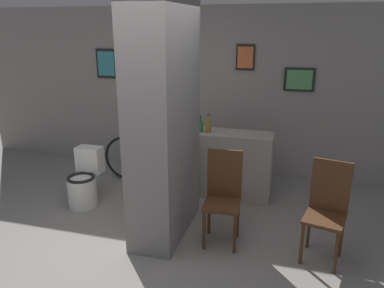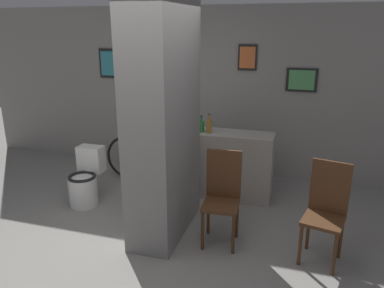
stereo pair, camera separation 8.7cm
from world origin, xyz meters
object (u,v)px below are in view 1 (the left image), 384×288
(toilet, at_px, (84,182))
(chair_near_pillar, at_px, (223,194))
(chair_by_doorway, at_px, (327,208))
(bicycle, at_px, (157,160))
(bottle_tall, at_px, (208,126))

(toilet, relative_size, chair_near_pillar, 0.72)
(chair_near_pillar, bearing_deg, chair_by_doorway, -5.58)
(chair_near_pillar, xyz_separation_m, bicycle, (-1.26, 1.29, -0.19))
(toilet, bearing_deg, chair_by_doorway, -7.78)
(toilet, distance_m, bicycle, 1.14)
(chair_near_pillar, distance_m, bicycle, 1.81)
(chair_by_doorway, relative_size, bottle_tall, 3.78)
(chair_near_pillar, distance_m, bottle_tall, 1.24)
(chair_near_pillar, relative_size, bicycle, 0.60)
(chair_by_doorway, xyz_separation_m, bicycle, (-2.33, 1.32, -0.19))
(chair_near_pillar, height_order, bicycle, chair_near_pillar)
(bottle_tall, bearing_deg, chair_by_doorway, -36.61)
(bicycle, bearing_deg, chair_near_pillar, -45.59)
(chair_near_pillar, bearing_deg, toilet, 165.39)
(chair_near_pillar, relative_size, bottle_tall, 3.78)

